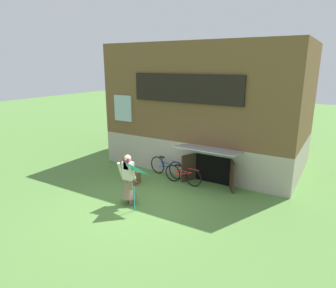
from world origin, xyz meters
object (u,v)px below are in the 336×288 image
at_px(wooden_crate, 133,178).
at_px(bicycle_blue, 167,167).
at_px(person, 128,183).
at_px(bicycle_red, 183,175).
at_px(kite, 126,173).

bearing_deg(wooden_crate, bicycle_blue, 60.61).
bearing_deg(bicycle_blue, person, -75.82).
distance_m(person, bicycle_red, 2.45).
bearing_deg(bicycle_red, wooden_crate, -147.93).
bearing_deg(wooden_crate, kite, -57.14).
bearing_deg(wooden_crate, person, -57.23).
xyz_separation_m(person, kite, (0.31, -0.48, 0.56)).
height_order(person, bicycle_red, person).
relative_size(bicycle_blue, wooden_crate, 3.89).
bearing_deg(kite, bicycle_blue, 99.44).
height_order(bicycle_red, wooden_crate, bicycle_red).
height_order(bicycle_blue, wooden_crate, bicycle_blue).
distance_m(bicycle_blue, wooden_crate, 1.44).
relative_size(person, bicycle_red, 1.05).
relative_size(kite, bicycle_blue, 0.89).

